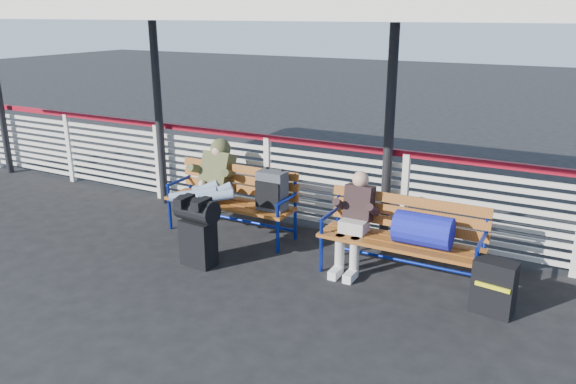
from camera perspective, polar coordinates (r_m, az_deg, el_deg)
The scene contains 8 objects.
ground at distance 6.75m, azimuth -10.23°, elevation -7.62°, with size 60.00×60.00×0.00m, color black.
fence at distance 7.98m, azimuth -2.08°, elevation 1.77°, with size 12.08×0.08×1.24m.
luggage_stack at distance 6.64m, azimuth -9.16°, elevation -3.72°, with size 0.52×0.32×0.83m.
bench_left at distance 7.35m, azimuth -4.17°, elevation -0.07°, with size 1.80×0.56×0.97m.
bench_right at distance 6.26m, azimuth 12.63°, elevation -3.84°, with size 1.80×0.56×0.92m.
traveler_man at distance 7.27m, azimuth -8.19°, elevation 0.36°, with size 0.94×1.64×0.77m.
companion_person at distance 6.45m, azimuth 6.78°, elevation -2.91°, with size 0.32×0.66×1.15m.
suitcase_side at distance 5.96m, azimuth 20.18°, elevation -9.07°, with size 0.43×0.30×0.56m.
Camera 1 is at (3.88, -4.72, 2.86)m, focal length 35.00 mm.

